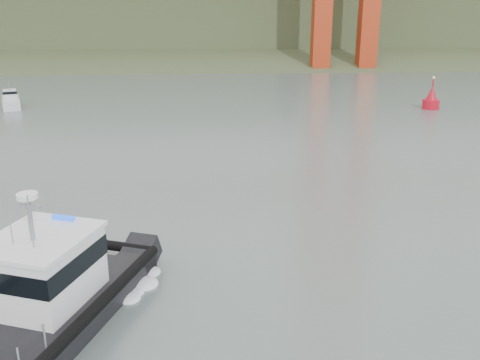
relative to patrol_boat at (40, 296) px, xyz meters
name	(u,v)px	position (x,y,z in m)	size (l,w,h in m)	color
ground	(233,319)	(7.03, 0.23, -1.38)	(400.00, 400.00, 0.00)	#45524D
headlands	(213,18)	(7.03, 125.73, 5.66)	(500.00, 105.36, 27.12)	#3E4F2D
patrol_boat	(40,296)	(0.00, 0.00, 0.00)	(7.62, 12.11, 5.53)	black
motorboat	(11,101)	(-16.40, 44.06, -0.64)	(3.58, 5.70, 2.97)	silver
nav_buoy	(431,100)	(30.81, 40.56, -0.38)	(1.83, 1.83, 3.82)	#B70C1D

